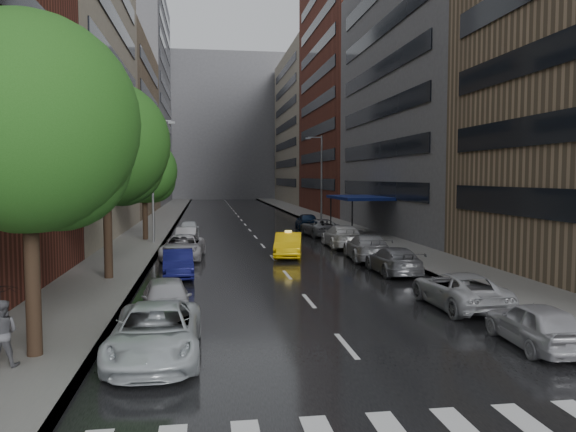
{
  "coord_description": "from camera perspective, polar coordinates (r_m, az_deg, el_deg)",
  "views": [
    {
      "loc": [
        -4.02,
        -11.63,
        4.93
      ],
      "look_at": [
        0.0,
        15.69,
        3.0
      ],
      "focal_mm": 35.0,
      "sensor_mm": 36.0,
      "label": 1
    }
  ],
  "objects": [
    {
      "name": "ground",
      "position": [
        13.26,
        10.44,
        -17.9
      ],
      "size": [
        220.0,
        220.0,
        0.0
      ],
      "primitive_type": "plane",
      "color": "gray",
      "rests_on": "ground"
    },
    {
      "name": "road",
      "position": [
        61.96,
        -4.63,
        -0.57
      ],
      "size": [
        14.0,
        140.0,
        0.01
      ],
      "primitive_type": "cube",
      "color": "black",
      "rests_on": "ground"
    },
    {
      "name": "sidewalk_left",
      "position": [
        62.02,
        -12.96,
        -0.59
      ],
      "size": [
        4.0,
        140.0,
        0.15
      ],
      "primitive_type": "cube",
      "color": "gray",
      "rests_on": "ground"
    },
    {
      "name": "sidewalk_right",
      "position": [
        63.18,
        3.54,
        -0.42
      ],
      "size": [
        4.0,
        140.0,
        0.15
      ],
      "primitive_type": "cube",
      "color": "gray",
      "rests_on": "ground"
    },
    {
      "name": "buildings_left",
      "position": [
        72.12,
        -17.47,
        12.64
      ],
      "size": [
        8.0,
        108.0,
        38.0
      ],
      "color": "maroon",
      "rests_on": "ground"
    },
    {
      "name": "buildings_right",
      "position": [
        71.65,
        7.27,
        12.07
      ],
      "size": [
        8.05,
        109.1,
        36.0
      ],
      "color": "#937A5B",
      "rests_on": "ground"
    },
    {
      "name": "building_far",
      "position": [
        130.16,
        -6.66,
        8.85
      ],
      "size": [
        40.0,
        14.0,
        32.0
      ],
      "primitive_type": "cube",
      "color": "slate",
      "rests_on": "ground"
    },
    {
      "name": "tree_near",
      "position": [
        16.31,
        -24.93,
        8.49
      ],
      "size": [
        5.79,
        5.79,
        9.22
      ],
      "color": "#382619",
      "rests_on": "ground"
    },
    {
      "name": "tree_mid",
      "position": [
        27.7,
        -18.02,
        6.99
      ],
      "size": [
        5.93,
        5.93,
        9.45
      ],
      "color": "#382619",
      "rests_on": "ground"
    },
    {
      "name": "tree_far",
      "position": [
        44.08,
        -14.38,
        4.46
      ],
      "size": [
        4.94,
        4.94,
        7.87
      ],
      "color": "#382619",
      "rests_on": "ground"
    },
    {
      "name": "taxi",
      "position": [
        34.51,
        0.03,
        -2.96
      ],
      "size": [
        2.39,
        4.76,
        1.5
      ],
      "primitive_type": "imported",
      "rotation": [
        0.0,
        0.0,
        -0.19
      ],
      "color": "yellow",
      "rests_on": "ground"
    },
    {
      "name": "parked_cars_left",
      "position": [
        29.33,
        -11.01,
        -4.36
      ],
      "size": [
        2.77,
        35.4,
        1.44
      ],
      "color": "silver",
      "rests_on": "ground"
    },
    {
      "name": "parked_cars_right",
      "position": [
        35.61,
        7.03,
        -2.79
      ],
      "size": [
        2.92,
        41.37,
        1.58
      ],
      "color": "#ACABB0",
      "rests_on": "ground"
    },
    {
      "name": "ped_black_umbrella",
      "position": [
        16.02,
        -27.15,
        -9.25
      ],
      "size": [
        0.96,
        0.98,
        2.09
      ],
      "color": "#57575C",
      "rests_on": "sidewalk_left"
    },
    {
      "name": "street_lamp_left",
      "position": [
        41.79,
        -13.49,
        3.83
      ],
      "size": [
        1.74,
        0.22,
        9.0
      ],
      "color": "gray",
      "rests_on": "sidewalk_left"
    },
    {
      "name": "street_lamp_right",
      "position": [
        57.83,
        3.34,
        3.95
      ],
      "size": [
        1.74,
        0.22,
        9.0
      ],
      "color": "gray",
      "rests_on": "sidewalk_right"
    },
    {
      "name": "awning",
      "position": [
        48.44,
        7.2,
        1.84
      ],
      "size": [
        4.0,
        8.0,
        3.12
      ],
      "color": "navy",
      "rests_on": "sidewalk_right"
    }
  ]
}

